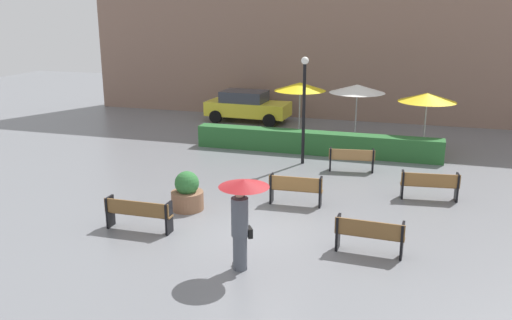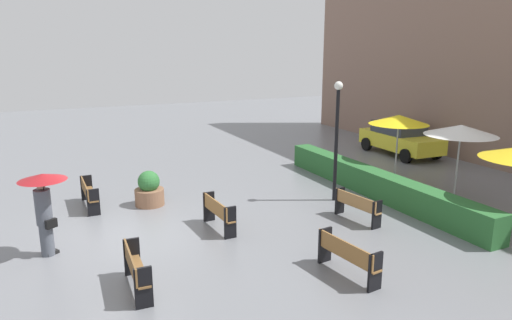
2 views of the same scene
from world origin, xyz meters
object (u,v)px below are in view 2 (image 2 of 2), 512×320
Objects in this scene: bench_mid_center at (218,212)px; bench_far_right at (347,255)px; bench_near_right at (135,268)px; patio_umbrella_white at (461,130)px; lamp_post at (337,129)px; parked_car at (400,138)px; bench_back_row at (357,205)px; pedestrian_with_umbrella at (44,200)px; planter_pot at (149,190)px; patio_umbrella_yellow at (399,120)px; bench_near_left at (88,192)px.

bench_far_right is at bearing 23.34° from bench_mid_center.
patio_umbrella_white is (-1.72, 11.22, 1.81)m from bench_near_right.
parked_car is at bearing 122.82° from lamp_post.
bench_back_row is 0.78× the size of pedestrian_with_umbrella.
parked_car reaches higher than planter_pot.
patio_umbrella_yellow is at bearing 131.09° from bench_far_right.
patio_umbrella_yellow is at bearing 96.72° from pedestrian_with_umbrella.
bench_near_left is at bearing -176.87° from bench_near_right.
lamp_post is (-4.55, 2.82, 1.93)m from bench_far_right.
bench_near_left is 12.42m from patio_umbrella_white.
bench_back_row is 1.43× the size of planter_pot.
patio_umbrella_yellow reaches higher than bench_near_left.
bench_back_row is 0.64× the size of patio_umbrella_yellow.
parked_car reaches higher than bench_near_left.
bench_near_right is 0.89× the size of bench_near_left.
bench_near_left is 11.30m from patio_umbrella_yellow.
bench_near_right is 15.96m from parked_car.
bench_back_row is 0.65× the size of patio_umbrella_white.
lamp_post is at bearing 164.58° from bench_back_row.
patio_umbrella_white is at bearing 13.11° from patio_umbrella_yellow.
planter_pot is at bearing -110.45° from patio_umbrella_white.
pedestrian_with_umbrella reaches higher than planter_pot.
planter_pot is 9.45m from patio_umbrella_yellow.
parked_car is at bearing 132.87° from bench_far_right.
bench_back_row is 5.21m from patio_umbrella_yellow.
bench_far_right is (7.31, 4.73, -0.00)m from bench_near_left.
bench_far_right is 5.69m from lamp_post.
bench_near_left is 1.91m from planter_pot.
bench_far_right is at bearing 56.23° from pedestrian_with_umbrella.
bench_near_right is 6.83m from bench_back_row.
bench_back_row is at bearing 52.07° from planter_pot.
patio_umbrella_yellow is (1.85, 10.99, 1.88)m from bench_near_left.
lamp_post is (-3.18, 7.22, 1.91)m from bench_near_right.
bench_back_row is at bearing 100.89° from bench_near_right.
patio_umbrella_yellow is (-0.91, 3.44, -0.04)m from lamp_post.
lamp_post is 1.58× the size of patio_umbrella_white.
planter_pot is at bearing 72.03° from bench_near_left.
bench_far_right is 0.83× the size of pedestrian_with_umbrella.
patio_umbrella_white is (-0.43, 4.51, 1.83)m from bench_back_row.
planter_pot is (-4.06, -5.21, -0.00)m from bench_back_row.
bench_near_left is (-5.94, -0.32, -0.01)m from bench_near_right.
pedestrian_with_umbrella reaches higher than bench_mid_center.
bench_far_right is at bearing 72.69° from bench_near_right.
bench_near_left is 4.68m from bench_mid_center.
pedestrian_with_umbrella is at bearing -148.76° from bench_near_right.
bench_mid_center is at bearing -94.75° from patio_umbrella_white.
pedestrian_with_umbrella is (-0.22, -4.37, 0.90)m from bench_mid_center.
bench_near_right is 11.49m from patio_umbrella_white.
patio_umbrella_yellow is (-1.66, 7.90, 1.86)m from bench_mid_center.
planter_pot is 0.29× the size of lamp_post.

